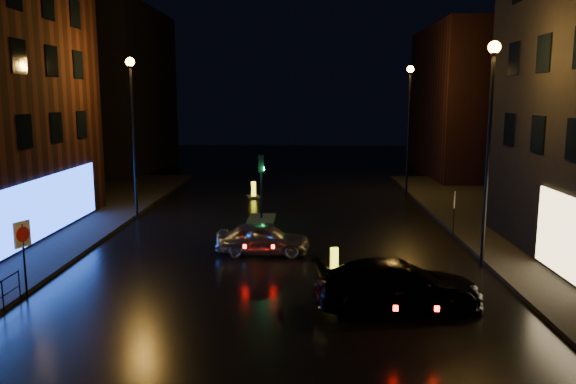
% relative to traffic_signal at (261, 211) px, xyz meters
% --- Properties ---
extents(ground, '(120.00, 120.00, 0.00)m').
position_rel_traffic_signal_xyz_m(ground, '(1.20, -14.00, -0.50)').
color(ground, black).
rests_on(ground, ground).
extents(building_far_left, '(8.00, 16.00, 14.00)m').
position_rel_traffic_signal_xyz_m(building_far_left, '(-14.80, 21.00, 6.50)').
color(building_far_left, black).
rests_on(building_far_left, ground).
extents(building_far_right, '(8.00, 14.00, 12.00)m').
position_rel_traffic_signal_xyz_m(building_far_right, '(16.20, 18.00, 5.50)').
color(building_far_right, black).
rests_on(building_far_right, ground).
extents(street_lamp_lfar, '(0.44, 0.44, 8.37)m').
position_rel_traffic_signal_xyz_m(street_lamp_lfar, '(-6.60, -0.00, 5.06)').
color(street_lamp_lfar, black).
rests_on(street_lamp_lfar, ground).
extents(street_lamp_rnear, '(0.44, 0.44, 8.37)m').
position_rel_traffic_signal_xyz_m(street_lamp_rnear, '(9.00, -8.00, 5.06)').
color(street_lamp_rnear, black).
rests_on(street_lamp_rnear, ground).
extents(street_lamp_rfar, '(0.44, 0.44, 8.37)m').
position_rel_traffic_signal_xyz_m(street_lamp_rfar, '(9.00, 8.00, 5.06)').
color(street_lamp_rfar, black).
rests_on(street_lamp_rfar, ground).
extents(traffic_signal, '(1.40, 2.40, 3.45)m').
position_rel_traffic_signal_xyz_m(traffic_signal, '(0.00, 0.00, 0.00)').
color(traffic_signal, black).
rests_on(traffic_signal, ground).
extents(silver_hatchback, '(3.91, 1.76, 1.30)m').
position_rel_traffic_signal_xyz_m(silver_hatchback, '(0.56, -6.41, 0.15)').
color(silver_hatchback, '#A5A9AC').
rests_on(silver_hatchback, ground).
extents(dark_sedan, '(5.37, 2.73, 1.49)m').
position_rel_traffic_signal_xyz_m(dark_sedan, '(5.10, -12.35, 0.24)').
color(dark_sedan, black).
rests_on(dark_sedan, ground).
extents(bollard_near, '(1.05, 1.28, 0.96)m').
position_rel_traffic_signal_xyz_m(bollard_near, '(3.34, -8.93, -0.29)').
color(bollard_near, black).
rests_on(bollard_near, ground).
extents(bollard_far, '(1.06, 1.35, 1.04)m').
position_rel_traffic_signal_xyz_m(bollard_far, '(-1.01, 6.69, -0.27)').
color(bollard_far, black).
rests_on(bollard_far, ground).
extents(road_sign_left, '(0.28, 0.59, 2.52)m').
position_rel_traffic_signal_xyz_m(road_sign_left, '(-6.70, -11.78, 1.39)').
color(road_sign_left, black).
rests_on(road_sign_left, ground).
extents(road_sign_right, '(0.19, 0.51, 2.13)m').
position_rel_traffic_signal_xyz_m(road_sign_right, '(9.10, -3.46, 1.09)').
color(road_sign_right, black).
rests_on(road_sign_right, ground).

